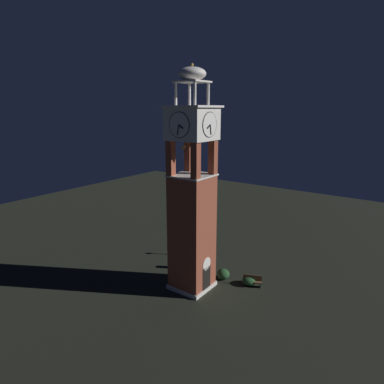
% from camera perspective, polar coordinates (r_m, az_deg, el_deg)
% --- Properties ---
extents(ground, '(80.00, 80.00, 0.00)m').
position_cam_1_polar(ground, '(30.24, 0.00, -15.63)').
color(ground, black).
extents(clock_tower, '(3.53, 3.53, 18.13)m').
position_cam_1_polar(clock_tower, '(27.34, 0.00, -1.81)').
color(clock_tower, brown).
rests_on(clock_tower, ground).
extents(park_bench, '(0.99, 1.65, 0.95)m').
position_cam_1_polar(park_bench, '(30.57, 10.09, -14.48)').
color(park_bench, brown).
rests_on(park_bench, ground).
extents(lamp_post, '(0.36, 0.36, 3.59)m').
position_cam_1_polar(lamp_post, '(34.71, 3.36, -7.05)').
color(lamp_post, black).
rests_on(lamp_post, ground).
extents(trash_bin, '(0.52, 0.52, 0.80)m').
position_cam_1_polar(trash_bin, '(33.27, -3.10, -11.98)').
color(trash_bin, '#2D2D33').
rests_on(trash_bin, ground).
extents(shrub_near_entry, '(1.12, 1.12, 0.94)m').
position_cam_1_polar(shrub_near_entry, '(31.34, 5.27, -13.59)').
color(shrub_near_entry, '#234C28').
rests_on(shrub_near_entry, ground).
extents(shrub_left_of_tower, '(1.19, 1.19, 0.75)m').
position_cam_1_polar(shrub_left_of_tower, '(30.78, 9.57, -14.48)').
color(shrub_left_of_tower, '#234C28').
rests_on(shrub_left_of_tower, ground).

